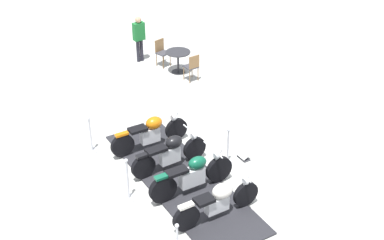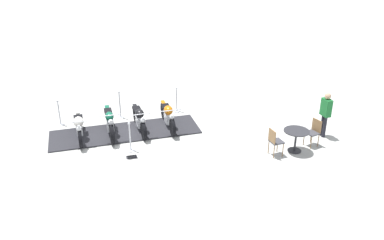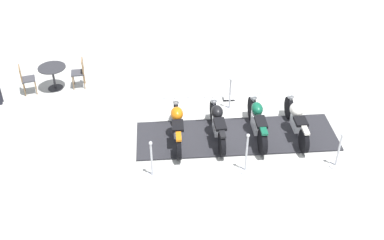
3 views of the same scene
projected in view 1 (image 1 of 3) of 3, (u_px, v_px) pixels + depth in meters
name	position (u px, v px, depth m)	size (l,w,h in m)	color
ground_plane	(181.00, 180.00, 12.82)	(80.00, 80.00, 0.00)	silver
display_platform	(180.00, 179.00, 12.81)	(5.43, 1.66, 0.04)	#28282D
motorcycle_cream	(219.00, 200.00, 11.40)	(1.72, 1.53, 0.92)	black
motorcycle_forest	(193.00, 175.00, 12.18)	(1.74, 1.57, 0.99)	black
motorcycle_black	(171.00, 152.00, 12.97)	(1.71, 1.43, 0.92)	black
motorcycle_copper	(151.00, 132.00, 13.76)	(1.73, 1.57, 0.93)	black
stanchion_left_mid	(128.00, 186.00, 12.03)	(0.34, 0.34, 1.14)	silver
stanchion_left_rear	(91.00, 140.00, 13.73)	(0.32, 0.32, 1.06)	silver
stanchion_right_mid	(228.00, 153.00, 13.27)	(0.34, 0.34, 1.05)	silver
info_placard	(244.00, 157.00, 13.58)	(0.38, 0.40, 0.20)	#333338
cafe_table	(178.00, 57.00, 17.74)	(0.85, 0.85, 0.77)	#2D2D33
cafe_chair_near_table	(162.00, 51.00, 18.25)	(0.54, 0.54, 0.95)	olive
cafe_chair_across_table	(192.00, 66.00, 17.19)	(0.56, 0.56, 0.95)	olive
bystander_person	(139.00, 35.00, 18.33)	(0.45, 0.42, 1.67)	#23232D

